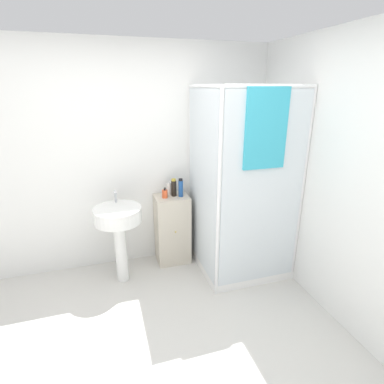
# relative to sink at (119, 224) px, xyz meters

# --- Properties ---
(ground_plane) EXTENTS (12.00, 12.00, 0.00)m
(ground_plane) POSITION_rel_sink_xyz_m (0.15, -1.27, -0.68)
(ground_plane) COLOR beige
(wall_back) EXTENTS (6.40, 0.06, 2.50)m
(wall_back) POSITION_rel_sink_xyz_m (0.15, 0.43, 0.57)
(wall_back) COLOR white
(wall_back) RESTS_ON ground_plane
(wall_right) EXTENTS (0.06, 6.40, 2.50)m
(wall_right) POSITION_rel_sink_xyz_m (1.85, -1.27, 0.57)
(wall_right) COLOR white
(wall_right) RESTS_ON ground_plane
(shower_enclosure) EXTENTS (0.94, 0.97, 2.05)m
(shower_enclosure) POSITION_rel_sink_xyz_m (1.29, -0.16, -0.11)
(shower_enclosure) COLOR white
(shower_enclosure) RESTS_ON ground_plane
(vanity_cabinet) EXTENTS (0.39, 0.33, 0.84)m
(vanity_cabinet) POSITION_rel_sink_xyz_m (0.63, 0.23, -0.26)
(vanity_cabinet) COLOR beige
(vanity_cabinet) RESTS_ON ground_plane
(sink) EXTENTS (0.49, 0.49, 0.99)m
(sink) POSITION_rel_sink_xyz_m (0.00, 0.00, 0.00)
(sink) COLOR white
(sink) RESTS_ON ground_plane
(soap_dispenser) EXTENTS (0.06, 0.06, 0.12)m
(soap_dispenser) POSITION_rel_sink_xyz_m (0.54, 0.22, 0.20)
(soap_dispenser) COLOR #E5562D
(soap_dispenser) RESTS_ON vanity_cabinet
(shampoo_bottle_tall_black) EXTENTS (0.06, 0.06, 0.21)m
(shampoo_bottle_tall_black) POSITION_rel_sink_xyz_m (0.66, 0.25, 0.26)
(shampoo_bottle_tall_black) COLOR black
(shampoo_bottle_tall_black) RESTS_ON vanity_cabinet
(shampoo_bottle_blue) EXTENTS (0.05, 0.05, 0.21)m
(shampoo_bottle_blue) POSITION_rel_sink_xyz_m (0.73, 0.20, 0.26)
(shampoo_bottle_blue) COLOR #1E4C93
(shampoo_bottle_blue) RESTS_ON vanity_cabinet
(lotion_bottle_white) EXTENTS (0.06, 0.06, 0.17)m
(lotion_bottle_white) POSITION_rel_sink_xyz_m (0.62, 0.31, 0.23)
(lotion_bottle_white) COLOR white
(lotion_bottle_white) RESTS_ON vanity_cabinet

